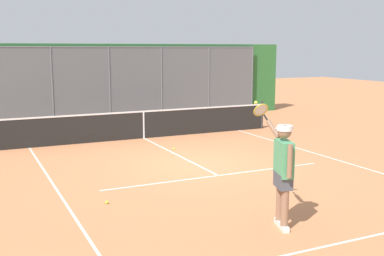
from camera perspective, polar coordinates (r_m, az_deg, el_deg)
ground_plane at (r=12.73m, az=0.52°, el=-4.41°), size 60.00×60.00×0.00m
court_line_markings at (r=11.46m, az=3.75°, el=-5.99°), size 7.61×9.86×0.01m
fence_backdrop at (r=20.83m, az=-10.31°, el=5.39°), size 17.02×1.37×3.26m
tennis_net at (r=16.41m, az=-5.84°, el=0.46°), size 9.78×0.09×1.07m
tennis_player at (r=8.25m, az=10.86°, el=-4.61°), size 0.45×1.46×2.09m
tennis_ball_mid_court at (r=14.56m, az=-2.17°, el=-2.50°), size 0.07×0.07×0.07m
tennis_ball_near_net at (r=9.73m, az=-10.19°, el=-8.77°), size 0.07×0.07×0.07m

